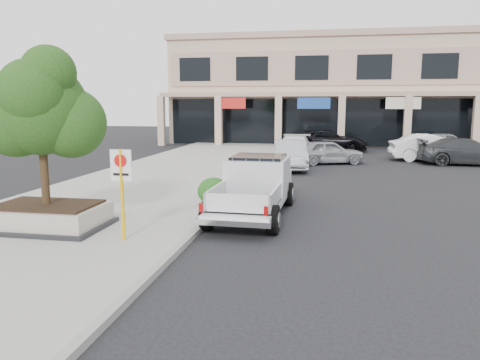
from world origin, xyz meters
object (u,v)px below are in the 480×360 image
Objects in this scene: planter_tree at (48,109)px; curb_car_a at (255,181)px; curb_car_c at (294,148)px; lot_car_a at (328,152)px; lot_car_c at (466,152)px; curb_car_d at (299,144)px; pickup_truck at (253,188)px; lot_car_e at (446,142)px; lot_car_b at (432,148)px; no_parking_sign at (122,182)px; curb_car_b at (291,155)px; planter at (47,216)px; lot_car_d at (328,141)px.

planter_tree is 1.02× the size of curb_car_a.
curb_car_a is 12.55m from curb_car_c.
lot_car_c reaches higher than lot_car_a.
curb_car_d is at bearing 2.12° from lot_car_a.
lot_car_e is (10.97, 22.63, -0.19)m from pickup_truck.
lot_car_b reaches higher than curb_car_a.
curb_car_c is 1.24× the size of lot_car_e.
pickup_truck is 1.09× the size of lot_car_c.
curb_car_d is (0.35, 18.82, -0.22)m from pickup_truck.
no_parking_sign reaches higher than curb_car_b.
pickup_truck is 2.95m from curb_car_a.
lot_car_b reaches higher than lot_car_c.
lot_car_e is at bearing -24.13° from lot_car_b.
lot_car_c is at bearing 48.78° from planter.
curb_car_a is 18.50m from lot_car_d.
pickup_truck is 13.96m from lot_car_a.
curb_car_a is 0.77× the size of lot_car_b.
curb_car_b is (5.47, 13.98, -2.63)m from planter_tree.
no_parking_sign is 18.22m from lot_car_a.
planter_tree reaches higher than lot_car_e.
pickup_truck reaches higher than lot_car_e.
pickup_truck reaches higher than lot_car_d.
curb_car_a is at bearing 98.91° from pickup_truck.
lot_car_a is (5.05, 17.48, -0.91)m from no_parking_sign.
curb_car_c is 6.14m from lot_car_d.
curb_car_c is at bearing 90.66° from pickup_truck.
curb_car_d is at bearing 137.48° from lot_car_d.
lot_car_c is at bearing 49.32° from curb_car_a.
planter_tree is 15.24m from curb_car_b.
lot_car_a is at bearing 81.85° from pickup_truck.
lot_car_a is (7.63, 16.75, 0.24)m from planter.
lot_car_c is (7.96, 1.05, 0.06)m from lot_car_a.
pickup_truck is 18.61m from lot_car_b.
lot_car_b is 6.59m from lot_car_e.
planter is 2.95m from planter_tree.
no_parking_sign is at bearing -105.06° from curb_car_d.
curb_car_b is (0.33, 11.15, -0.14)m from pickup_truck.
lot_car_b reaches higher than planter.
pickup_truck is at bearing -81.37° from curb_car_a.
curb_car_b is 3.31m from lot_car_a.
lot_car_c is (13.01, 18.53, -0.85)m from no_parking_sign.
curb_car_a is 0.77× the size of curb_car_d.
curb_car_b is 0.88× the size of lot_car_c.
lot_car_c is (10.31, 14.81, -0.14)m from pickup_truck.
planter is at bearing 138.95° from lot_car_c.
lot_car_d is (7.49, 24.04, -2.60)m from planter_tree.
no_parking_sign reaches higher than lot_car_b.
curb_car_c is 1.05× the size of lot_car_b.
curb_car_d is at bearing 75.54° from planter.
no_parking_sign is 15.19m from curb_car_b.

